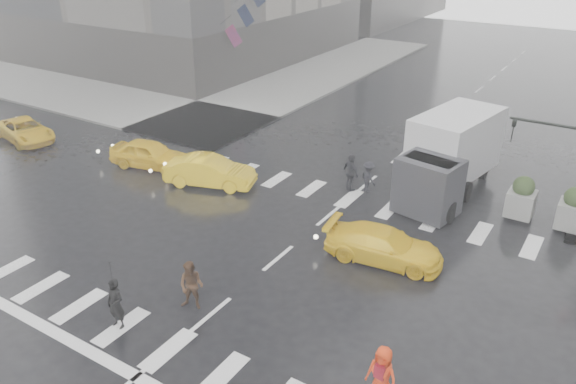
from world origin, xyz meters
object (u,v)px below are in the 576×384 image
Objects in this scene: pedestrian_orange at (382,375)px; box_truck at (448,154)px; taxi_mid at (210,171)px; pedestrian_brown at (192,286)px; taxi_front at (150,154)px.

box_truck is (-2.66, 13.36, 1.06)m from pedestrian_orange.
pedestrian_orange is 13.66m from box_truck.
taxi_mid is at bearing -142.31° from box_truck.
pedestrian_brown is 0.40× the size of taxi_mid.
pedestrian_orange is 0.41× the size of taxi_mid.
pedestrian_brown is at bearing -141.58° from taxi_front.
pedestrian_orange is 0.42× the size of taxi_front.
pedestrian_brown is 0.42× the size of taxi_front.
pedestrian_brown is at bearing -97.98° from box_truck.
box_truck reaches higher than taxi_front.
pedestrian_orange is at bearing -21.22° from pedestrian_brown.
taxi_front is 14.87m from box_truck.
taxi_mid reaches higher than taxi_front.
taxi_front is (-16.59, 8.31, -0.18)m from pedestrian_orange.
taxi_front is at bearing 123.19° from pedestrian_brown.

